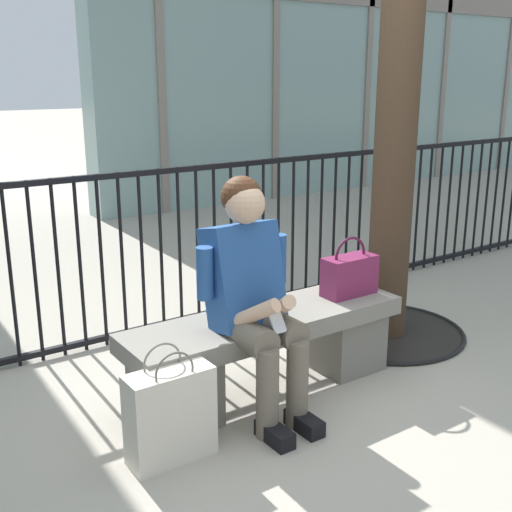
# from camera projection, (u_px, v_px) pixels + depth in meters

# --- Properties ---
(ground_plane) EXTENTS (60.00, 60.00, 0.00)m
(ground_plane) POSITION_uv_depth(u_px,v_px,m) (266.00, 390.00, 3.55)
(ground_plane) COLOR #A8A091
(stone_bench) EXTENTS (1.60, 0.44, 0.45)m
(stone_bench) POSITION_uv_depth(u_px,v_px,m) (267.00, 345.00, 3.48)
(stone_bench) COLOR gray
(stone_bench) RESTS_ON ground
(seated_person_with_phone) EXTENTS (0.52, 0.66, 1.21)m
(seated_person_with_phone) POSITION_uv_depth(u_px,v_px,m) (253.00, 291.00, 3.18)
(seated_person_with_phone) COLOR #6B6051
(seated_person_with_phone) RESTS_ON ground
(handbag_on_bench) EXTENTS (0.33, 0.15, 0.35)m
(handbag_on_bench) POSITION_uv_depth(u_px,v_px,m) (349.00, 274.00, 3.71)
(handbag_on_bench) COLOR #7A234C
(handbag_on_bench) RESTS_ON stone_bench
(shopping_bag) EXTENTS (0.39, 0.16, 0.54)m
(shopping_bag) POSITION_uv_depth(u_px,v_px,m) (170.00, 414.00, 2.87)
(shopping_bag) COLOR beige
(shopping_bag) RESTS_ON ground
(plaza_railing) EXTENTS (7.84, 0.04, 1.11)m
(plaza_railing) POSITION_uv_depth(u_px,v_px,m) (170.00, 250.00, 4.27)
(plaza_railing) COLOR black
(plaza_railing) RESTS_ON ground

